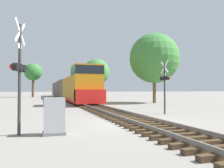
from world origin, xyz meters
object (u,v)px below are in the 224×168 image
Objects in this scene: relay_cabinet at (54,117)px; tree_mid_background at (96,72)px; tree_far_right at (154,58)px; tree_deep_background at (33,72)px; freight_train at (66,89)px; crossing_signal_near at (19,70)px; crossing_signal_far at (165,81)px.

tree_mid_background is (11.01, 37.23, 4.92)m from relay_cabinet.
tree_far_right is 1.14× the size of tree_deep_background.
freight_train is 7.67m from tree_mid_background.
relay_cabinet is (-4.39, -35.97, -1.24)m from freight_train.
crossing_signal_near is 2.26m from relay_cabinet.
tree_mid_background reaches higher than crossing_signal_far.
tree_far_right is at bearing 155.69° from crossing_signal_near.
relay_cabinet is 0.17× the size of tree_deep_background.
tree_far_right reaches higher than crossing_signal_far.
tree_mid_background is (-3.05, 19.89, -0.39)m from tree_far_right.
freight_train is 5.12× the size of tree_far_right.
crossing_signal_far is at bearing -95.20° from tree_mid_background.
crossing_signal_far is 0.41× the size of tree_far_right.
tree_far_right reaches higher than tree_deep_background.
freight_train is 31.13m from crossing_signal_far.
relay_cabinet is 0.17× the size of tree_mid_background.
crossing_signal_near is 3.10× the size of relay_cabinet.
crossing_signal_near reaches higher than relay_cabinet.
tree_mid_background is at bearing 73.53° from relay_cabinet.
crossing_signal_far is 14.12m from tree_far_right.
crossing_signal_near is 0.52× the size of tree_mid_background.
tree_mid_background reaches higher than relay_cabinet.
tree_far_right reaches higher than crossing_signal_near.
freight_train reaches higher than relay_cabinet.
tree_deep_background reaches higher than freight_train.
crossing_signal_near is 39.05m from tree_mid_background.
relay_cabinet is 0.15× the size of tree_far_right.
relay_cabinet is at bearing -87.25° from tree_deep_background.
tree_mid_background is (2.93, 32.16, 3.23)m from crossing_signal_far.
crossing_signal_far is 0.45× the size of tree_mid_background.
freight_train is 13.86m from tree_deep_background.
tree_deep_background is (-16.34, 30.06, 0.04)m from tree_far_right.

